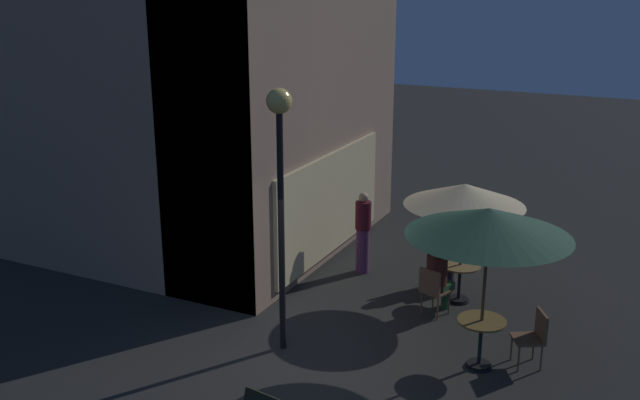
% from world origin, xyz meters
% --- Properties ---
extents(ground_plane, '(60.00, 60.00, 0.00)m').
position_xyz_m(ground_plane, '(0.00, 0.00, 0.00)').
color(ground_plane, '#282724').
extents(cafe_building, '(6.63, 9.02, 9.56)m').
position_xyz_m(cafe_building, '(3.38, 4.36, 4.77)').
color(cafe_building, '#9B7B64').
rests_on(cafe_building, ground).
extents(street_lamp_near_corner, '(0.38, 0.38, 4.17)m').
position_xyz_m(street_lamp_near_corner, '(0.62, 0.43, 3.13)').
color(street_lamp_near_corner, black).
rests_on(street_lamp_near_corner, ground).
extents(cafe_table_0, '(0.73, 0.73, 0.78)m').
position_xyz_m(cafe_table_0, '(1.40, -2.54, 0.57)').
color(cafe_table_0, black).
rests_on(cafe_table_0, ground).
extents(cafe_table_1, '(0.74, 0.74, 0.72)m').
position_xyz_m(cafe_table_1, '(3.57, -1.61, 0.53)').
color(cafe_table_1, black).
rests_on(cafe_table_1, ground).
extents(patio_umbrella_0, '(2.41, 2.41, 2.54)m').
position_xyz_m(patio_umbrella_0, '(1.40, -2.54, 2.32)').
color(patio_umbrella_0, black).
rests_on(patio_umbrella_0, ground).
extents(patio_umbrella_1, '(2.14, 2.14, 2.24)m').
position_xyz_m(patio_umbrella_1, '(3.57, -1.61, 2.03)').
color(patio_umbrella_1, black).
rests_on(patio_umbrella_1, ground).
extents(cafe_chair_0, '(0.59, 0.59, 0.89)m').
position_xyz_m(cafe_chair_0, '(1.80, -3.25, 0.53)').
color(cafe_chair_0, brown).
rests_on(cafe_chair_0, ground).
extents(cafe_chair_1, '(0.55, 0.55, 0.89)m').
position_xyz_m(cafe_chair_1, '(2.79, -1.35, 0.53)').
color(cafe_chair_1, brown).
rests_on(cafe_chair_1, ground).
extents(cafe_chair_2, '(0.59, 0.59, 0.96)m').
position_xyz_m(cafe_chair_2, '(4.12, -1.06, 0.56)').
color(cafe_chair_2, '#543521').
rests_on(cafe_chair_2, ground).
extents(patron_seated_0, '(0.54, 0.46, 1.24)m').
position_xyz_m(patron_seated_0, '(2.92, -1.40, 0.70)').
color(patron_seated_0, '#244F2B').
rests_on(patron_seated_0, ground).
extents(patron_seated_1, '(0.50, 0.51, 1.22)m').
position_xyz_m(patron_seated_1, '(4.01, -1.17, 0.69)').
color(patron_seated_1, black).
rests_on(patron_seated_1, ground).
extents(patron_standing_2, '(0.32, 0.32, 1.67)m').
position_xyz_m(patron_standing_2, '(4.08, 0.51, 0.84)').
color(patron_standing_2, '#61315E').
rests_on(patron_standing_2, ground).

